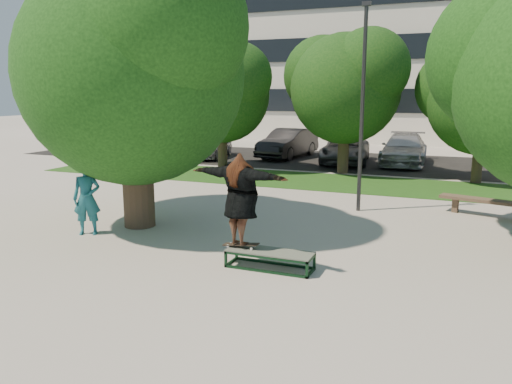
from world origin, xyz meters
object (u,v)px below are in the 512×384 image
at_px(lamppost, 362,107).
at_px(car_silver_b, 404,149).
at_px(tree_left, 132,59).
at_px(car_grey, 345,150).
at_px(grind_box, 270,260).
at_px(car_silver_a, 210,144).
at_px(car_dark, 288,143).
at_px(bystander, 87,198).
at_px(bench, 500,204).

xyz_separation_m(lamppost, car_silver_b, (0.26, 10.95, -2.39)).
bearing_deg(tree_left, car_grey, 79.17).
bearing_deg(car_grey, lamppost, -82.81).
height_order(tree_left, car_silver_b, tree_left).
relative_size(grind_box, car_silver_a, 0.42).
bearing_deg(lamppost, car_grey, 104.14).
bearing_deg(car_dark, car_silver_a, -150.04).
relative_size(car_dark, car_grey, 0.98).
bearing_deg(car_silver_b, tree_left, -112.26).
bearing_deg(car_silver_a, bystander, -85.76).
xyz_separation_m(bystander, car_silver_b, (6.20, 16.13, -0.18)).
relative_size(lamppost, car_silver_a, 1.41).
bearing_deg(bystander, bench, 4.22).
bearing_deg(car_dark, grind_box, -65.13).
bearing_deg(bystander, tree_left, 37.04).
distance_m(tree_left, car_silver_b, 16.27).
relative_size(lamppost, car_silver_b, 1.17).
bearing_deg(tree_left, car_dark, 92.67).
bearing_deg(car_silver_a, grind_box, -70.16).
height_order(bystander, car_grey, bystander).
bearing_deg(lamppost, tree_left, -143.58).
height_order(bystander, car_silver_a, bystander).
xyz_separation_m(bench, car_silver_a, (-13.96, 9.05, 0.30)).
xyz_separation_m(lamppost, car_silver_a, (-10.00, 9.61, -2.41)).
relative_size(bench, car_silver_a, 0.78).
bearing_deg(car_dark, car_grey, -8.38).
bearing_deg(car_grey, grind_box, -90.43).
relative_size(car_silver_a, car_dark, 0.90).
bearing_deg(car_grey, tree_left, -107.78).
distance_m(bystander, car_silver_a, 15.34).
bearing_deg(tree_left, grind_box, -22.96).
distance_m(car_dark, car_grey, 3.56).
distance_m(bench, car_silver_b, 11.03).
bearing_deg(bench, grind_box, -111.04).
xyz_separation_m(tree_left, car_silver_a, (-4.71, 13.52, -3.69)).
xyz_separation_m(bystander, car_silver_a, (-4.06, 14.79, -0.20)).
height_order(grind_box, car_silver_a, car_silver_a).
height_order(lamppost, bench, lamppost).
bearing_deg(bystander, lamppost, 15.20).
relative_size(lamppost, grind_box, 3.39).
relative_size(lamppost, bystander, 3.25).
bearing_deg(car_grey, bench, -62.93).
relative_size(car_dark, car_silver_b, 0.92).
distance_m(car_dark, car_silver_b, 6.26).
xyz_separation_m(tree_left, bystander, (-0.65, -1.27, -3.48)).
relative_size(grind_box, bench, 0.53).
xyz_separation_m(bench, car_dark, (-9.96, 10.68, 0.36)).
height_order(tree_left, bystander, tree_left).
distance_m(tree_left, grind_box, 6.50).
relative_size(grind_box, car_silver_b, 0.34).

